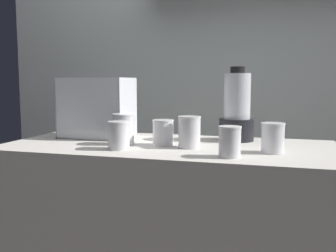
{
  "coord_description": "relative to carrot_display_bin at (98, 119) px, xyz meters",
  "views": [
    {
      "loc": [
        0.46,
        -1.58,
        1.17
      ],
      "look_at": [
        0.0,
        0.0,
        0.98
      ],
      "focal_mm": 41.52,
      "sensor_mm": 36.0,
      "label": 1
    }
  ],
  "objects": [
    {
      "name": "counter",
      "position": [
        0.39,
        -0.12,
        -0.54
      ],
      "size": [
        1.4,
        0.64,
        0.9
      ],
      "primitive_type": "cube",
      "color": "beige",
      "rests_on": "ground_plane"
    },
    {
      "name": "back_wall_unit",
      "position": [
        0.4,
        0.64,
        0.28
      ],
      "size": [
        2.6,
        0.24,
        2.5
      ],
      "color": "silver",
      "rests_on": "ground_plane"
    },
    {
      "name": "carrot_display_bin",
      "position": [
        0.0,
        0.0,
        0.0
      ],
      "size": [
        0.33,
        0.21,
        0.29
      ],
      "color": "white",
      "rests_on": "counter"
    },
    {
      "name": "blender_pitcher",
      "position": [
        0.66,
        0.07,
        0.05
      ],
      "size": [
        0.16,
        0.16,
        0.34
      ],
      "color": "black",
      "rests_on": "counter"
    },
    {
      "name": "juice_cup_carrot_far_left",
      "position": [
        0.21,
        -0.17,
        -0.03
      ],
      "size": [
        0.09,
        0.09,
        0.13
      ],
      "color": "white",
      "rests_on": "counter"
    },
    {
      "name": "juice_cup_orange_left",
      "position": [
        0.24,
        -0.29,
        -0.04
      ],
      "size": [
        0.09,
        0.09,
        0.11
      ],
      "color": "white",
      "rests_on": "counter"
    },
    {
      "name": "juice_cup_mango_middle",
      "position": [
        0.38,
        -0.15,
        -0.04
      ],
      "size": [
        0.09,
        0.09,
        0.11
      ],
      "color": "white",
      "rests_on": "counter"
    },
    {
      "name": "juice_cup_carrot_right",
      "position": [
        0.5,
        -0.18,
        -0.03
      ],
      "size": [
        0.09,
        0.09,
        0.13
      ],
      "color": "white",
      "rests_on": "counter"
    },
    {
      "name": "juice_cup_orange_far_right",
      "position": [
        0.68,
        -0.33,
        -0.04
      ],
      "size": [
        0.08,
        0.08,
        0.11
      ],
      "color": "white",
      "rests_on": "counter"
    },
    {
      "name": "juice_cup_carrot_rightmost",
      "position": [
        0.82,
        -0.2,
        -0.04
      ],
      "size": [
        0.09,
        0.09,
        0.11
      ],
      "color": "white",
      "rests_on": "counter"
    }
  ]
}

